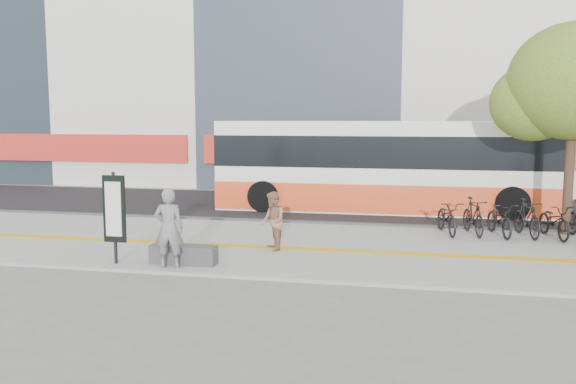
% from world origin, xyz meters
% --- Properties ---
extents(ground, '(120.00, 120.00, 0.00)m').
position_xyz_m(ground, '(0.00, 0.00, 0.00)').
color(ground, slate).
rests_on(ground, ground).
extents(sidewalk, '(40.00, 7.00, 0.08)m').
position_xyz_m(sidewalk, '(0.00, 1.50, 0.04)').
color(sidewalk, gray).
rests_on(sidewalk, ground).
extents(tactile_strip, '(40.00, 0.45, 0.01)m').
position_xyz_m(tactile_strip, '(0.00, 1.00, 0.09)').
color(tactile_strip, gold).
rests_on(tactile_strip, sidewalk).
extents(street, '(40.00, 8.00, 0.06)m').
position_xyz_m(street, '(0.00, 9.00, 0.03)').
color(street, black).
rests_on(street, ground).
extents(curb, '(40.00, 0.25, 0.14)m').
position_xyz_m(curb, '(0.00, 5.00, 0.07)').
color(curb, '#3C3B3E').
rests_on(curb, ground).
extents(bench, '(1.60, 0.45, 0.45)m').
position_xyz_m(bench, '(-2.60, -1.20, 0.30)').
color(bench, '#3C3B3E').
rests_on(bench, sidewalk).
extents(signboard, '(0.55, 0.10, 2.20)m').
position_xyz_m(signboard, '(-4.20, -1.51, 1.37)').
color(signboard, black).
rests_on(signboard, sidewalk).
extents(street_tree, '(4.40, 3.80, 6.31)m').
position_xyz_m(street_tree, '(7.18, 4.82, 4.51)').
color(street_tree, '#312216').
rests_on(street_tree, sidewalk).
extents(bus, '(12.62, 2.99, 3.36)m').
position_xyz_m(bus, '(1.62, 8.50, 1.64)').
color(bus, white).
rests_on(bus, street).
extents(bicycle_row, '(4.76, 2.00, 1.11)m').
position_xyz_m(bicycle_row, '(5.56, 4.00, 0.60)').
color(bicycle_row, black).
rests_on(bicycle_row, sidewalk).
extents(seated_woman, '(0.74, 0.55, 1.86)m').
position_xyz_m(seated_woman, '(-2.79, -1.60, 1.01)').
color(seated_woman, black).
rests_on(seated_woman, sidewalk).
extents(pedestrian_tan, '(0.85, 0.93, 1.55)m').
position_xyz_m(pedestrian_tan, '(-0.87, 0.71, 0.85)').
color(pedestrian_tan, '#A77356').
rests_on(pedestrian_tan, sidewalk).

